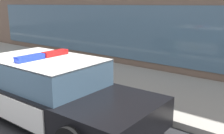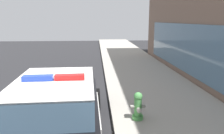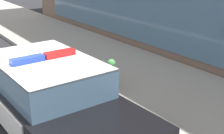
# 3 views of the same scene
# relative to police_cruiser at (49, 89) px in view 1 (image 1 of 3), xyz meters

# --- Properties ---
(sidewalk) EXTENTS (48.00, 3.53, 0.15)m
(sidewalk) POSITION_rel_police_cruiser_xyz_m (-0.09, 3.09, -0.61)
(sidewalk) COLOR #A39E93
(sidewalk) RESTS_ON ground
(police_cruiser) EXTENTS (5.09, 2.23, 1.49)m
(police_cruiser) POSITION_rel_police_cruiser_xyz_m (0.00, 0.00, 0.00)
(police_cruiser) COLOR black
(police_cruiser) RESTS_ON ground
(fire_hydrant) EXTENTS (0.34, 0.39, 0.73)m
(fire_hydrant) POSITION_rel_police_cruiser_xyz_m (-0.66, 1.97, -0.18)
(fire_hydrant) COLOR #4C994C
(fire_hydrant) RESTS_ON sidewalk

